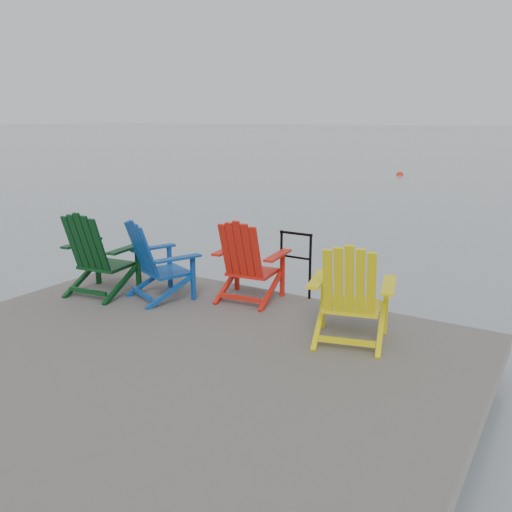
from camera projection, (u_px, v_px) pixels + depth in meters
The scene contains 8 objects.
ground at pixel (166, 401), 5.69m from camera, with size 400.00×400.00×0.00m, color gray.
dock at pixel (165, 371), 5.61m from camera, with size 6.00×5.00×1.40m.
handrail at pixel (296, 258), 7.34m from camera, with size 0.48×0.04×0.90m.
chair_green at pixel (98, 253), 7.40m from camera, with size 1.00×0.93×1.16m.
chair_blue at pixel (157, 260), 7.24m from camera, with size 1.04×1.00×1.08m.
chair_red at pixel (248, 260), 7.15m from camera, with size 0.95×0.89×1.11m.
chair_yellow at pixel (351, 293), 5.79m from camera, with size 1.05×0.99×1.13m.
buoy_b at pixel (400, 175), 27.77m from camera, with size 0.37×0.37×0.37m, color red.
Camera 1 is at (3.47, -3.90, 2.89)m, focal length 38.00 mm.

